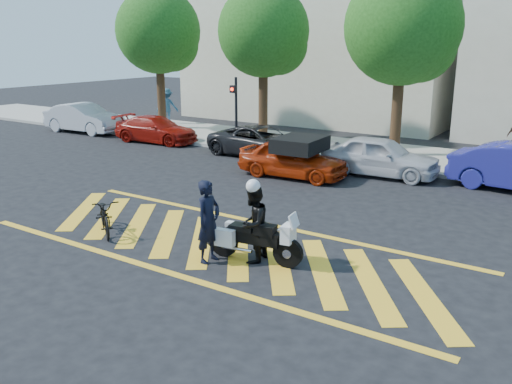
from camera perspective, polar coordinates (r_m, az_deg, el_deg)
The scene contains 18 objects.
ground at distance 13.11m, azimuth -3.68°, elevation -5.59°, with size 90.00×90.00×0.00m, color black.
sidewalk at distance 23.42m, azimuth 14.28°, elevation 3.70°, with size 60.00×5.00×0.15m, color #9E998E.
crosswalk at distance 13.13m, azimuth -3.82°, elevation -5.54°, with size 12.33×4.00×0.01m.
building_left at distance 34.36m, azimuth 7.02°, elevation 16.02°, with size 16.00×8.00×10.00m, color beige.
tree_far_left at distance 29.76m, azimuth -9.97°, elevation 16.05°, with size 4.40×4.40×7.41m.
tree_left at distance 25.77m, azimuth 1.11°, elevation 16.25°, with size 4.20×4.20×7.26m.
tree_center at distance 22.97m, azimuth 15.52°, elevation 16.02°, with size 4.60×4.60×7.56m.
signal_pole at distance 24.08m, azimuth -2.19°, elevation 8.94°, with size 0.28×0.43×3.20m.
officer_bike at distance 11.90m, azimuth -5.03°, elevation -3.12°, with size 0.68×0.44×1.86m, color black.
bicycle at distance 14.27m, azimuth -15.63°, elevation -2.35°, with size 0.63×1.80×0.95m, color black.
police_motorcycle at distance 11.98m, azimuth -0.25°, elevation -4.92°, with size 2.22×0.81×0.98m.
officer_moto at distance 11.88m, azimuth -0.30°, elevation -3.39°, with size 0.84×0.66×1.74m, color black.
red_convertible at distance 19.39m, azimuth 3.90°, elevation 3.52°, with size 1.58×3.94×1.34m, color #A22507.
parked_far_left at distance 30.36m, azimuth -17.67°, elevation 7.42°, with size 1.60×4.60×1.51m, color #A2A4AA.
parked_left at distance 26.58m, azimuth -10.46°, elevation 6.51°, with size 1.73×4.27×1.24m, color maroon.
parked_mid_left at distance 22.90m, azimuth 0.50°, elevation 5.36°, with size 2.12×4.59×1.28m, color black.
parked_mid_right at distance 20.04m, azimuth 12.91°, elevation 3.70°, with size 1.70×4.23×1.44m, color #BABABE.
pedestrian_left at distance 31.68m, azimuth -9.33°, elevation 8.94°, with size 1.26×0.73×1.96m, color #2B5677.
Camera 1 is at (7.41, -9.72, 4.76)m, focal length 38.00 mm.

